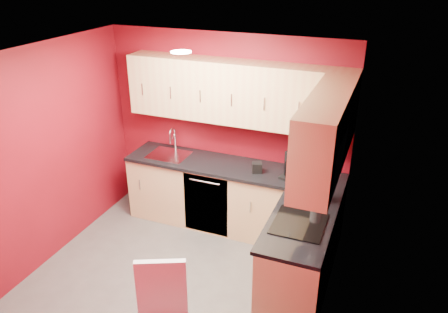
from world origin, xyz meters
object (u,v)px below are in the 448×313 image
Objects in this scene: microwave at (317,157)px; paper_towel at (318,188)px; coffee_maker at (291,166)px; sink at (169,152)px; napkin_holder at (257,167)px.

microwave is 0.81m from paper_towel.
microwave is at bearing -48.28° from coffee_maker.
sink is 4.12× the size of napkin_holder.
napkin_holder is at bearing 132.37° from microwave.
sink reaches higher than paper_towel.
paper_towel is (0.81, -0.39, 0.08)m from napkin_holder.
sink is 1.66m from coffee_maker.
coffee_maker is at bearing 135.37° from paper_towel.
coffee_maker reaches higher than napkin_holder.
microwave is 6.01× the size of napkin_holder.
napkin_holder is 0.91m from paper_towel.
napkin_holder is at bearing 154.20° from paper_towel.
paper_towel is at bearing 93.79° from microwave.
napkin_holder is (-0.85, 0.93, -0.69)m from microwave.
coffee_maker is at bearing 115.15° from microwave.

